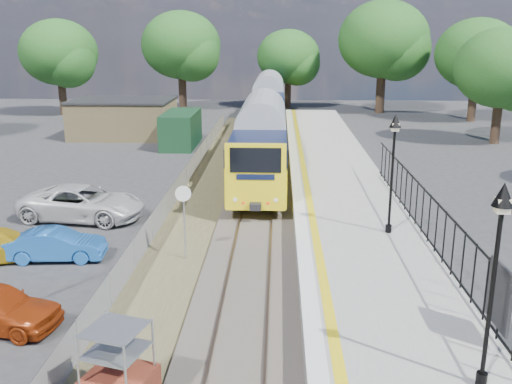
# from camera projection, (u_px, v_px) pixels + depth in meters

# --- Properties ---
(ground) EXTENTS (120.00, 120.00, 0.00)m
(ground) POSITION_uv_depth(u_px,v_px,m) (243.00, 327.00, 16.82)
(ground) COLOR #2D2D30
(ground) RESTS_ON ground
(track_bed) EXTENTS (5.90, 80.00, 0.29)m
(track_bed) POSITION_uv_depth(u_px,v_px,m) (246.00, 220.00, 26.12)
(track_bed) COLOR #473F38
(track_bed) RESTS_ON ground
(platform) EXTENTS (5.00, 70.00, 0.90)m
(platform) POSITION_uv_depth(u_px,v_px,m) (353.00, 226.00, 24.23)
(platform) COLOR gray
(platform) RESTS_ON ground
(platform_edge) EXTENTS (0.90, 70.00, 0.01)m
(platform_edge) POSITION_uv_depth(u_px,v_px,m) (305.00, 215.00, 24.19)
(platform_edge) COLOR silver
(platform_edge) RESTS_ON platform
(victorian_lamp_south) EXTENTS (0.44, 0.44, 4.60)m
(victorian_lamp_south) POSITION_uv_depth(u_px,v_px,m) (498.00, 239.00, 11.60)
(victorian_lamp_south) COLOR black
(victorian_lamp_south) RESTS_ON platform
(victorian_lamp_north) EXTENTS (0.44, 0.44, 4.60)m
(victorian_lamp_north) POSITION_uv_depth(u_px,v_px,m) (394.00, 146.00, 21.24)
(victorian_lamp_north) COLOR black
(victorian_lamp_north) RESTS_ON platform
(palisade_fence) EXTENTS (0.12, 26.00, 2.00)m
(palisade_fence) POSITION_uv_depth(u_px,v_px,m) (451.00, 244.00, 18.22)
(palisade_fence) COLOR black
(palisade_fence) RESTS_ON platform
(wire_fence) EXTENTS (0.06, 52.00, 1.20)m
(wire_fence) POSITION_uv_depth(u_px,v_px,m) (174.00, 195.00, 28.37)
(wire_fence) COLOR #999EA3
(wire_fence) RESTS_ON ground
(outbuilding) EXTENTS (10.80, 10.10, 3.12)m
(outbuilding) POSITION_uv_depth(u_px,v_px,m) (134.00, 120.00, 46.88)
(outbuilding) COLOR tan
(outbuilding) RESTS_ON ground
(tree_line) EXTENTS (56.80, 43.80, 11.88)m
(tree_line) POSITION_uv_depth(u_px,v_px,m) (284.00, 52.00, 55.43)
(tree_line) COLOR #332319
(tree_line) RESTS_ON ground
(train) EXTENTS (2.82, 40.83, 3.51)m
(train) POSITION_uv_depth(u_px,v_px,m) (266.00, 113.00, 44.69)
(train) COLOR yellow
(train) RESTS_ON ground
(brick_plinth) EXTENTS (1.72, 1.72, 2.24)m
(brick_plinth) POSITION_uv_depth(u_px,v_px,m) (118.00, 374.00, 12.60)
(brick_plinth) COLOR brown
(brick_plinth) RESTS_ON ground
(speed_sign) EXTENTS (0.59, 0.14, 2.95)m
(speed_sign) POSITION_uv_depth(u_px,v_px,m) (184.00, 210.00, 21.18)
(speed_sign) COLOR #999EA3
(speed_sign) RESTS_ON ground
(car_blue) EXTENTS (3.76, 1.58, 1.21)m
(car_blue) POSITION_uv_depth(u_px,v_px,m) (56.00, 245.00, 21.65)
(car_blue) COLOR #1C58AB
(car_blue) RESTS_ON ground
(car_yellow) EXTENTS (4.56, 3.29, 1.23)m
(car_yellow) POSITION_uv_depth(u_px,v_px,m) (0.00, 245.00, 21.61)
(car_yellow) COLOR gold
(car_yellow) RESTS_ON ground
(car_white) EXTENTS (5.99, 3.32, 1.58)m
(car_white) POSITION_uv_depth(u_px,v_px,m) (82.00, 203.00, 26.35)
(car_white) COLOR silver
(car_white) RESTS_ON ground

